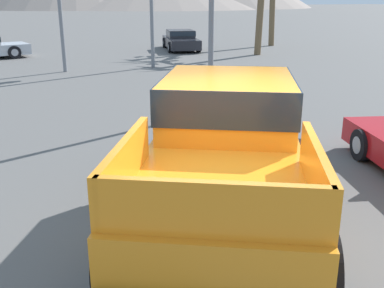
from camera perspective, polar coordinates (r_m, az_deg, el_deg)
name	(u,v)px	position (r m, az deg, el deg)	size (l,w,h in m)	color
ground_plane	(229,237)	(6.07, 4.75, -11.67)	(320.00, 320.00, 0.00)	#5B5956
orange_pickup_truck	(225,148)	(6.02, 4.24, -0.45)	(4.19, 5.27, 1.95)	orange
parked_car_dark	(181,40)	(27.54, -1.44, 13.09)	(2.71, 4.67, 1.15)	#232328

